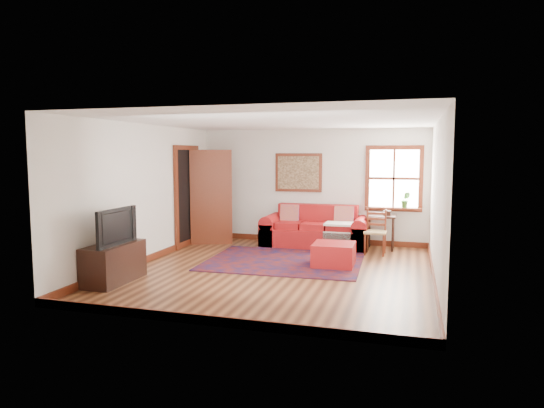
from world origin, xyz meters
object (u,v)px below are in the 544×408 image
(side_table, at_px, (381,221))
(media_cabinet, at_px, (114,263))
(red_ottoman, at_px, (334,255))
(ladder_back_chair, at_px, (376,230))
(red_leather_sofa, at_px, (315,233))

(side_table, bearing_deg, media_cabinet, -135.10)
(red_ottoman, bearing_deg, ladder_back_chair, 62.28)
(ladder_back_chair, bearing_deg, side_table, 82.08)
(side_table, height_order, ladder_back_chair, ladder_back_chair)
(red_leather_sofa, height_order, side_table, red_leather_sofa)
(side_table, bearing_deg, red_leather_sofa, -178.21)
(red_leather_sofa, distance_m, ladder_back_chair, 1.38)
(red_ottoman, height_order, ladder_back_chair, ladder_back_chair)
(media_cabinet, bearing_deg, ladder_back_chair, 41.42)
(media_cabinet, bearing_deg, side_table, 44.90)
(side_table, distance_m, media_cabinet, 5.33)
(media_cabinet, bearing_deg, red_leather_sofa, 56.97)
(red_leather_sofa, xyz_separation_m, side_table, (1.36, 0.04, 0.30))
(side_table, relative_size, ladder_back_chair, 0.81)
(red_leather_sofa, distance_m, red_ottoman, 1.84)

